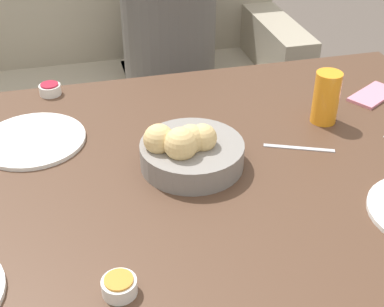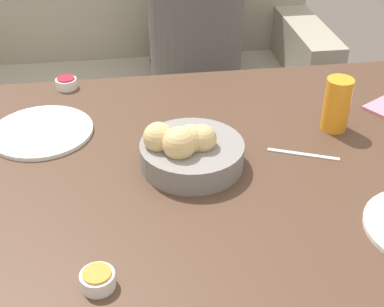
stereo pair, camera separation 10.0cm
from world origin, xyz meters
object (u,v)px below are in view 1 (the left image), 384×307
(jam_bowl_honey, at_px, (119,286))
(cell_phone, at_px, (373,95))
(fork_silver, at_px, (299,148))
(couch, at_px, (98,99))
(seated_person, at_px, (170,62))
(jam_bowl_berry, at_px, (50,89))
(juice_glass, at_px, (326,98))
(plate_far_center, at_px, (33,140))
(bread_basket, at_px, (189,150))

(jam_bowl_honey, xyz_separation_m, cell_phone, (0.76, 0.52, -0.01))
(fork_silver, bearing_deg, couch, 109.03)
(fork_silver, xyz_separation_m, cell_phone, (0.30, 0.19, 0.00))
(seated_person, bearing_deg, jam_bowl_berry, -128.67)
(jam_bowl_berry, bearing_deg, fork_silver, -37.30)
(couch, xyz_separation_m, fork_silver, (0.39, -1.13, 0.40))
(juice_glass, bearing_deg, plate_far_center, 173.85)
(jam_bowl_berry, bearing_deg, jam_bowl_honey, -83.19)
(juice_glass, height_order, fork_silver, juice_glass)
(jam_bowl_berry, bearing_deg, couch, 77.37)
(jam_bowl_honey, relative_size, cell_phone, 0.35)
(seated_person, height_order, fork_silver, seated_person)
(bread_basket, xyz_separation_m, juice_glass, (0.37, 0.11, 0.02))
(couch, distance_m, juice_glass, 1.23)
(seated_person, height_order, jam_bowl_honey, seated_person)
(seated_person, xyz_separation_m, bread_basket, (-0.16, -0.99, 0.24))
(seated_person, relative_size, cell_phone, 7.43)
(bread_basket, bearing_deg, fork_silver, 1.58)
(juice_glass, xyz_separation_m, jam_bowl_berry, (-0.66, 0.31, -0.05))
(juice_glass, xyz_separation_m, fork_silver, (-0.11, -0.10, -0.06))
(couch, distance_m, cell_phone, 1.23)
(juice_glass, bearing_deg, couch, 115.91)
(jam_bowl_honey, bearing_deg, couch, 87.25)
(jam_bowl_berry, bearing_deg, juice_glass, -25.55)
(couch, bearing_deg, plate_far_center, -102.28)
(bread_basket, xyz_separation_m, jam_bowl_honey, (-0.20, -0.32, -0.03))
(bread_basket, height_order, jam_bowl_berry, bread_basket)
(couch, bearing_deg, seated_person, -27.64)
(jam_bowl_honey, bearing_deg, cell_phone, 34.48)
(seated_person, xyz_separation_m, juice_glass, (0.21, -0.88, 0.26))
(bread_basket, distance_m, fork_silver, 0.27)
(jam_bowl_berry, height_order, cell_phone, jam_bowl_berry)
(bread_basket, height_order, juice_glass, juice_glass)
(juice_glass, relative_size, cell_phone, 0.79)
(plate_far_center, bearing_deg, jam_bowl_honey, -74.99)
(jam_bowl_berry, distance_m, cell_phone, 0.88)
(jam_bowl_honey, bearing_deg, seated_person, 74.66)
(seated_person, distance_m, jam_bowl_berry, 0.75)
(jam_bowl_berry, xyz_separation_m, fork_silver, (0.55, -0.42, -0.01))
(juice_glass, relative_size, jam_bowl_honey, 2.25)
(jam_bowl_honey, bearing_deg, juice_glass, 37.32)
(jam_bowl_berry, xyz_separation_m, cell_phone, (0.85, -0.23, -0.01))
(bread_basket, relative_size, juice_glass, 1.73)
(cell_phone, bearing_deg, plate_far_center, -179.17)
(juice_glass, relative_size, fork_silver, 0.85)
(jam_bowl_berry, relative_size, fork_silver, 0.38)
(couch, bearing_deg, bread_basket, -83.67)
(couch, xyz_separation_m, seated_person, (0.29, -0.15, 0.20))
(plate_far_center, height_order, juice_glass, juice_glass)
(juice_glass, bearing_deg, bread_basket, -163.40)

